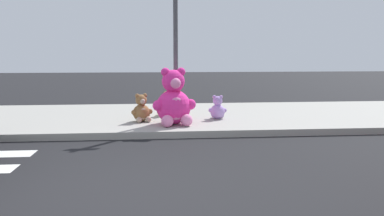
# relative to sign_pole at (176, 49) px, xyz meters

# --- Properties ---
(ground_plane) EXTENTS (60.00, 60.00, 0.00)m
(ground_plane) POSITION_rel_sign_pole_xyz_m (-1.00, -4.40, -1.85)
(ground_plane) COLOR black
(sidewalk) EXTENTS (28.00, 4.40, 0.15)m
(sidewalk) POSITION_rel_sign_pole_xyz_m (-1.00, 0.80, -1.77)
(sidewalk) COLOR #9E9B93
(sidewalk) RESTS_ON ground_plane
(sign_pole) EXTENTS (0.56, 0.11, 3.20)m
(sign_pole) POSITION_rel_sign_pole_xyz_m (0.00, 0.00, 0.00)
(sign_pole) COLOR #4C4C51
(sign_pole) RESTS_ON sidewalk
(plush_pink_large) EXTENTS (0.98, 0.90, 1.28)m
(plush_pink_large) POSITION_rel_sign_pole_xyz_m (-0.08, -0.59, -1.18)
(plush_pink_large) COLOR #F22D93
(plush_pink_large) RESTS_ON sidewalk
(plush_yellow) EXTENTS (0.44, 0.45, 0.61)m
(plush_yellow) POSITION_rel_sign_pole_xyz_m (-0.23, 0.71, -1.45)
(plush_yellow) COLOR yellow
(plush_yellow) RESTS_ON sidewalk
(plush_lavender) EXTENTS (0.45, 0.41, 0.59)m
(plush_lavender) POSITION_rel_sign_pole_xyz_m (1.03, 0.06, -1.46)
(plush_lavender) COLOR #B28CD8
(plush_lavender) RESTS_ON sidewalk
(plush_brown) EXTENTS (0.49, 0.47, 0.66)m
(plush_brown) POSITION_rel_sign_pole_xyz_m (-0.82, -0.16, -1.43)
(plush_brown) COLOR olive
(plush_brown) RESTS_ON sidewalk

